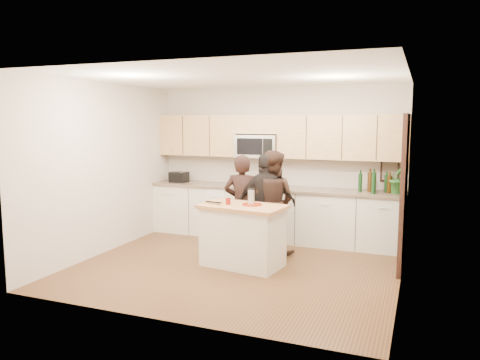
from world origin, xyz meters
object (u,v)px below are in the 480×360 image
at_px(woman_left, 242,205).
at_px(woman_center, 271,202).
at_px(woman_right, 266,204).
at_px(island, 243,235).
at_px(toaster, 179,177).

bearing_deg(woman_left, woman_center, -162.32).
bearing_deg(woman_right, island, 55.39).
xyz_separation_m(woman_left, woman_center, (0.42, 0.20, 0.03)).
relative_size(island, toaster, 3.98).
height_order(island, woman_right, woman_right).
relative_size(woman_left, woman_right, 0.99).
bearing_deg(woman_right, woman_center, -142.61).
relative_size(woman_center, woman_right, 1.03).
relative_size(island, woman_left, 0.82).
bearing_deg(woman_center, woman_right, 69.06).
distance_m(toaster, woman_left, 1.97).
bearing_deg(woman_center, toaster, -14.06).
relative_size(toaster, woman_left, 0.20).
xyz_separation_m(island, woman_left, (-0.24, 0.59, 0.34)).
distance_m(woman_left, woman_right, 0.38).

